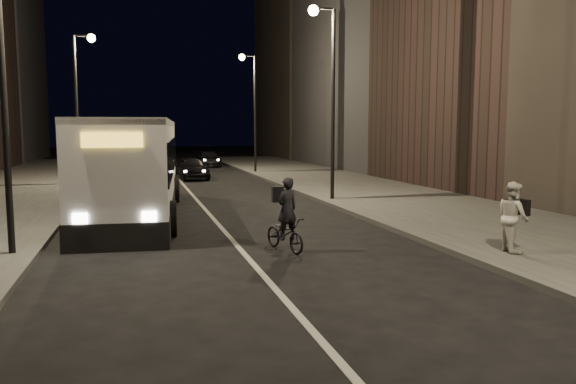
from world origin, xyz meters
TOP-DOWN VIEW (x-y plane):
  - ground at (0.00, 0.00)m, footprint 180.00×180.00m
  - sidewalk_right at (8.50, 14.00)m, footprint 7.00×70.00m
  - building_row_right at (16.00, 27.50)m, footprint 8.00×61.00m
  - streetlight_right_mid at (5.33, 12.00)m, footprint 1.20×0.44m
  - streetlight_right_far at (5.33, 28.00)m, footprint 1.20×0.44m
  - streetlight_left_near at (-5.33, 4.00)m, footprint 1.20×0.44m
  - streetlight_left_far at (-5.33, 22.00)m, footprint 1.20×0.44m
  - city_bus at (-2.62, 10.56)m, footprint 3.87×13.08m
  - cyclist_on_bicycle at (1.11, 3.12)m, footprint 1.08×1.79m
  - pedestrian_woman at (6.32, 0.89)m, footprint 0.80×0.95m
  - car_near at (0.80, 24.84)m, footprint 2.14×4.34m
  - car_mid at (-1.74, 29.28)m, footprint 1.45×4.02m
  - car_far at (3.37, 36.66)m, footprint 1.90×4.48m

SIDE VIEW (x-z plane):
  - ground at x=0.00m, z-range 0.00..0.00m
  - sidewalk_right at x=8.50m, z-range 0.00..0.16m
  - car_far at x=3.37m, z-range 0.00..1.29m
  - cyclist_on_bicycle at x=1.11m, z-range -0.33..1.62m
  - car_mid at x=-1.74m, z-range 0.00..1.32m
  - car_near at x=0.80m, z-range 0.00..1.42m
  - pedestrian_woman at x=6.32m, z-range 0.16..1.90m
  - city_bus at x=-2.62m, z-range 0.15..3.63m
  - streetlight_right_mid at x=5.33m, z-range 1.30..9.42m
  - streetlight_right_far at x=5.33m, z-range 1.30..9.42m
  - streetlight_left_near at x=-5.33m, z-range 1.30..9.42m
  - streetlight_left_far at x=-5.33m, z-range 1.30..9.42m
  - building_row_right at x=16.00m, z-range 0.00..21.00m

